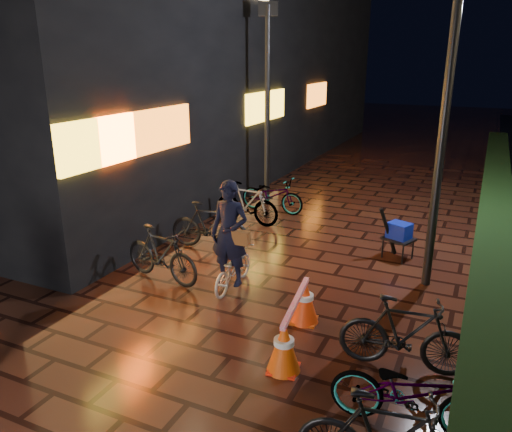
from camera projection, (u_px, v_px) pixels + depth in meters
The scene contains 10 objects.
ground at pixel (230, 357), 7.14m from camera, with size 80.00×80.00×0.00m, color #381911.
hedge at pixel (494, 206), 12.55m from camera, with size 0.70×20.00×1.00m, color black.
storefront_block at pixel (151, 44), 19.49m from camera, with size 12.09×22.00×9.00m.
lamp_post_hedge at pixel (445, 109), 8.43m from camera, with size 0.56×0.16×5.89m.
lamp_post_sf at pixel (268, 97), 13.76m from camera, with size 0.52×0.25×5.45m.
cyclist at pixel (231, 250), 9.00m from camera, with size 0.75×1.45×2.06m.
traffic_barrier at pixel (295, 322), 7.36m from camera, with size 0.66×1.83×0.74m.
cart_assembly at pixel (398, 232), 10.43m from camera, with size 0.79×0.68×1.13m.
parked_bikes_storefront at pixel (230, 215), 11.74m from camera, with size 2.03×5.69×1.07m.
parked_bikes_hedge at pixel (403, 384), 5.73m from camera, with size 2.11×2.84×1.07m.
Camera 1 is at (2.94, -5.43, 4.12)m, focal length 35.00 mm.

